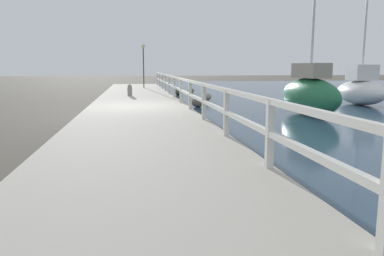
# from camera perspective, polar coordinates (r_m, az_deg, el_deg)

# --- Properties ---
(ground_plane) EXTENTS (120.00, 120.00, 0.00)m
(ground_plane) POSITION_cam_1_polar(r_m,az_deg,el_deg) (13.72, -8.12, 2.15)
(ground_plane) COLOR #4C473D
(dock_walkway) EXTENTS (3.61, 36.00, 0.29)m
(dock_walkway) POSITION_cam_1_polar(r_m,az_deg,el_deg) (13.70, -8.13, 2.74)
(dock_walkway) COLOR #B2AD9E
(dock_walkway) RESTS_ON ground
(railing) EXTENTS (0.10, 32.50, 0.97)m
(railing) POSITION_cam_1_polar(r_m,az_deg,el_deg) (13.76, -1.05, 6.20)
(railing) COLOR silver
(railing) RESTS_ON dock_walkway
(boulder_water_edge) EXTENTS (0.50, 0.45, 0.38)m
(boulder_water_edge) POSITION_cam_1_polar(r_m,az_deg,el_deg) (19.03, 2.24, 4.78)
(boulder_water_edge) COLOR gray
(boulder_water_edge) RESTS_ON ground
(boulder_near_dock) EXTENTS (0.51, 0.46, 0.38)m
(boulder_near_dock) POSITION_cam_1_polar(r_m,az_deg,el_deg) (22.93, -2.09, 5.55)
(boulder_near_dock) COLOR #666056
(boulder_near_dock) RESTS_ON ground
(boulder_far_strip) EXTENTS (0.55, 0.50, 0.41)m
(boulder_far_strip) POSITION_cam_1_polar(r_m,az_deg,el_deg) (15.83, 0.93, 3.94)
(boulder_far_strip) COLOR #666056
(boulder_far_strip) RESTS_ON ground
(boulder_upstream) EXTENTS (0.43, 0.38, 0.32)m
(boulder_upstream) POSITION_cam_1_polar(r_m,az_deg,el_deg) (24.46, -0.17, 5.72)
(boulder_upstream) COLOR slate
(boulder_upstream) RESTS_ON ground
(mooring_bollard) EXTENTS (0.23, 0.23, 0.56)m
(mooring_bollard) POSITION_cam_1_polar(r_m,az_deg,el_deg) (18.62, -9.46, 5.73)
(mooring_bollard) COLOR gray
(mooring_bollard) RESTS_ON dock_walkway
(dock_lamp) EXTENTS (0.26, 0.26, 2.94)m
(dock_lamp) POSITION_cam_1_polar(r_m,az_deg,el_deg) (25.78, -7.43, 10.97)
(dock_lamp) COLOR #2D2D33
(dock_lamp) RESTS_ON dock_walkway
(sailboat_white) EXTENTS (1.54, 3.12, 7.75)m
(sailboat_white) POSITION_cam_1_polar(r_m,az_deg,el_deg) (18.46, 24.33, 5.40)
(sailboat_white) COLOR white
(sailboat_white) RESTS_ON water_surface
(sailboat_green) EXTENTS (1.37, 3.44, 5.30)m
(sailboat_green) POSITION_cam_1_polar(r_m,az_deg,el_deg) (13.86, 17.51, 5.08)
(sailboat_green) COLOR #236B42
(sailboat_green) RESTS_ON water_surface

